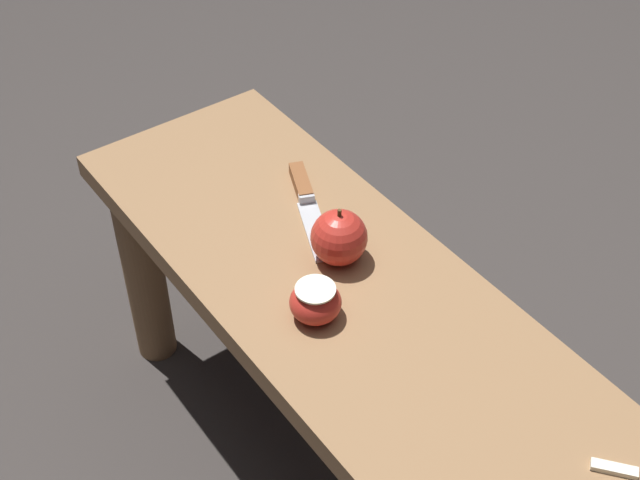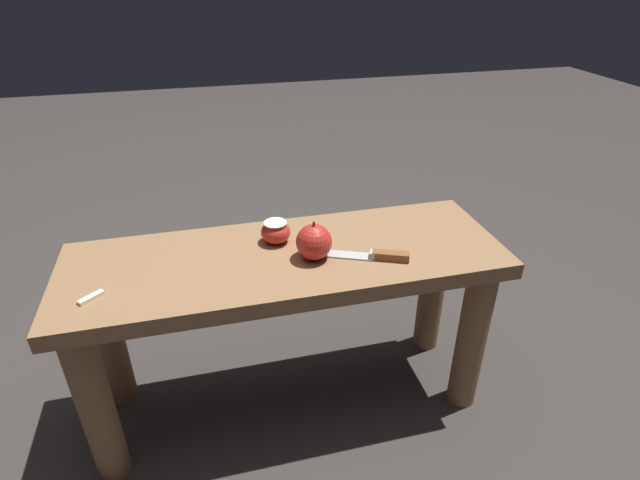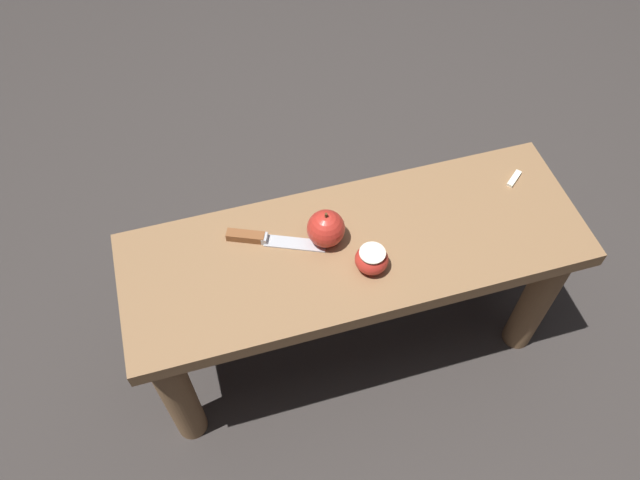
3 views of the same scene
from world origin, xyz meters
The scene contains 6 objects.
ground_plane centered at (0.00, 0.00, 0.00)m, with size 8.00×8.00×0.00m, color #383330.
wooden_bench centered at (0.00, 0.00, 0.36)m, with size 1.06×0.36×0.48m.
knife centered at (-0.20, 0.07, 0.49)m, with size 0.22×0.12×0.02m.
apple_whole centered at (-0.06, 0.03, 0.53)m, with size 0.09×0.09×0.10m.
apple_cut centered at (0.01, -0.06, 0.51)m, with size 0.07×0.07×0.05m.
apple_slice_near_knife centered at (0.43, 0.08, 0.49)m, with size 0.05×0.05×0.01m.
Camera 2 is at (0.17, 1.01, 1.11)m, focal length 28.00 mm.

